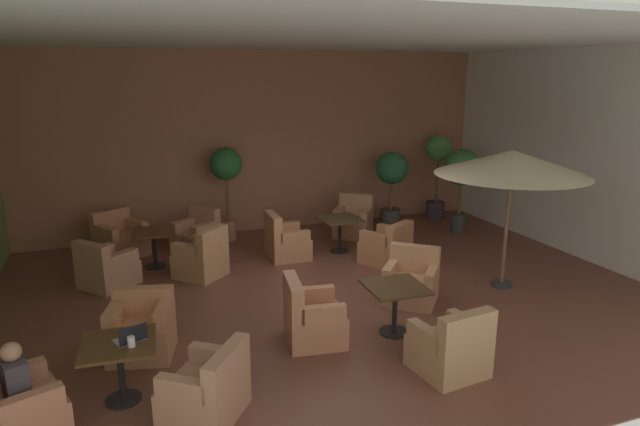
% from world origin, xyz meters
% --- Properties ---
extents(ground_plane, '(10.65, 8.38, 0.02)m').
position_xyz_m(ground_plane, '(0.00, 0.00, -0.01)').
color(ground_plane, brown).
extents(wall_back_brick, '(10.65, 0.08, 3.98)m').
position_xyz_m(wall_back_brick, '(0.00, 4.15, 1.99)').
color(wall_back_brick, '#9C6349').
rests_on(wall_back_brick, ground_plane).
extents(wall_right_plain, '(0.08, 8.38, 3.98)m').
position_xyz_m(wall_right_plain, '(5.28, 0.00, 1.99)').
color(wall_right_plain, silver).
rests_on(wall_right_plain, ground_plane).
extents(ceiling_slab, '(10.65, 8.38, 0.06)m').
position_xyz_m(ceiling_slab, '(0.00, 0.00, 4.01)').
color(ceiling_slab, silver).
rests_on(ceiling_slab, wall_back_brick).
extents(cafe_table_front_left, '(0.82, 0.82, 0.70)m').
position_xyz_m(cafe_table_front_left, '(-3.19, -2.01, 0.55)').
color(cafe_table_front_left, black).
rests_on(cafe_table_front_left, ground_plane).
extents(armchair_front_left_north, '(0.91, 0.87, 0.81)m').
position_xyz_m(armchair_front_left_north, '(-2.94, -1.01, 0.32)').
color(armchair_front_left_north, '#BF7B53').
rests_on(armchair_front_left_north, ground_plane).
extents(armchair_front_left_east, '(0.98, 0.97, 0.81)m').
position_xyz_m(armchair_front_left_east, '(-4.17, -2.36, 0.30)').
color(armchair_front_left_east, '#C07859').
rests_on(armchair_front_left_east, ground_plane).
extents(armchair_front_left_south, '(1.05, 1.07, 0.80)m').
position_xyz_m(armchair_front_left_south, '(-2.36, -2.62, 0.30)').
color(armchair_front_left_south, tan).
rests_on(armchair_front_left_south, ground_plane).
extents(cafe_table_front_right, '(0.79, 0.79, 0.70)m').
position_xyz_m(cafe_table_front_right, '(0.99, 1.98, 0.55)').
color(cafe_table_front_right, black).
rests_on(cafe_table_front_right, ground_plane).
extents(armchair_front_right_north, '(1.01, 1.04, 0.83)m').
position_xyz_m(armchair_front_right_north, '(1.56, 1.00, 0.31)').
color(armchair_front_right_north, '#BC7951').
rests_on(armchair_front_right_north, ground_plane).
extents(armchair_front_right_east, '(1.03, 1.02, 0.92)m').
position_xyz_m(armchair_front_right_east, '(1.68, 2.87, 0.33)').
color(armchair_front_right_east, '#B37B58').
rests_on(armchair_front_right_east, ground_plane).
extents(armchair_front_right_south, '(0.76, 0.81, 0.90)m').
position_xyz_m(armchair_front_right_south, '(-0.14, 1.99, 0.32)').
color(armchair_front_right_south, tan).
rests_on(armchair_front_right_south, ground_plane).
extents(cafe_table_mid_center, '(0.81, 0.81, 0.70)m').
position_xyz_m(cafe_table_mid_center, '(-2.57, 2.30, 0.55)').
color(cafe_table_mid_center, black).
rests_on(cafe_table_mid_center, ground_plane).
extents(armchair_mid_center_north, '(1.07, 1.06, 0.83)m').
position_xyz_m(armchair_mid_center_north, '(-3.40, 1.59, 0.31)').
color(armchair_mid_center_north, tan).
rests_on(armchair_mid_center_north, ground_plane).
extents(armchair_mid_center_east, '(1.03, 1.03, 0.91)m').
position_xyz_m(armchair_mid_center_east, '(-1.82, 1.50, 0.34)').
color(armchair_mid_center_east, tan).
rests_on(armchair_mid_center_east, ground_plane).
extents(armchair_mid_center_south, '(1.02, 1.02, 0.87)m').
position_xyz_m(armchair_mid_center_south, '(-1.71, 2.98, 0.32)').
color(armchair_mid_center_south, tan).
rests_on(armchair_mid_center_south, ground_plane).
extents(armchair_mid_center_west, '(1.11, 1.11, 0.89)m').
position_xyz_m(armchair_mid_center_west, '(-3.17, 3.21, 0.33)').
color(armchair_mid_center_west, '#C17954').
rests_on(armchair_mid_center_west, ground_plane).
extents(cafe_table_rear_right, '(0.81, 0.81, 0.70)m').
position_xyz_m(cafe_table_rear_right, '(0.36, -1.59, 0.54)').
color(cafe_table_rear_right, black).
rests_on(cafe_table_rear_right, ground_plane).
extents(armchair_rear_right_north, '(0.83, 0.85, 0.87)m').
position_xyz_m(armchair_rear_right_north, '(0.50, -2.75, 0.31)').
color(armchair_rear_right_north, tan).
rests_on(armchair_rear_right_north, ground_plane).
extents(armchair_rear_right_east, '(1.09, 1.08, 0.85)m').
position_xyz_m(armchair_rear_right_east, '(1.11, -0.71, 0.30)').
color(armchair_rear_right_east, tan).
rests_on(armchair_rear_right_east, ground_plane).
extents(armchair_rear_right_south, '(0.85, 0.86, 0.90)m').
position_xyz_m(armchair_rear_right_south, '(-0.80, -1.43, 0.32)').
color(armchair_rear_right_south, '#BF7957').
rests_on(armchair_rear_right_south, ground_plane).
extents(patio_umbrella_tall_red, '(2.45, 2.45, 2.31)m').
position_xyz_m(patio_umbrella_tall_red, '(2.86, -0.70, 2.11)').
color(patio_umbrella_tall_red, '#2D2D2D').
rests_on(patio_umbrella_tall_red, ground_plane).
extents(potted_tree_left_corner, '(0.80, 0.80, 1.88)m').
position_xyz_m(potted_tree_left_corner, '(4.04, 2.34, 1.37)').
color(potted_tree_left_corner, '#373532').
rests_on(potted_tree_left_corner, ground_plane).
extents(potted_tree_mid_left, '(0.68, 0.68, 2.00)m').
position_xyz_m(potted_tree_mid_left, '(-0.96, 3.54, 1.47)').
color(potted_tree_mid_left, '#AA694E').
rests_on(potted_tree_mid_left, ground_plane).
extents(potted_tree_mid_right, '(0.62, 0.62, 2.05)m').
position_xyz_m(potted_tree_mid_right, '(4.19, 3.56, 1.33)').
color(potted_tree_mid_right, '#382F35').
rests_on(potted_tree_mid_right, ground_plane).
extents(potted_tree_right_corner, '(0.74, 0.74, 1.78)m').
position_xyz_m(potted_tree_right_corner, '(2.78, 3.22, 1.17)').
color(potted_tree_right_corner, '#39362E').
rests_on(potted_tree_right_corner, ground_plane).
extents(patron_blue_shirt, '(0.31, 0.39, 0.61)m').
position_xyz_m(patron_blue_shirt, '(-4.13, -2.35, 0.70)').
color(patron_blue_shirt, '#3E353E').
rests_on(patron_blue_shirt, ground_plane).
extents(iced_drink_cup, '(0.08, 0.08, 0.11)m').
position_xyz_m(iced_drink_cup, '(-3.06, -2.14, 0.75)').
color(iced_drink_cup, white).
rests_on(iced_drink_cup, cafe_table_front_left).
extents(open_laptop, '(0.37, 0.32, 0.20)m').
position_xyz_m(open_laptop, '(-3.06, -2.03, 0.75)').
color(open_laptop, '#9EA0A5').
rests_on(open_laptop, cafe_table_front_left).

